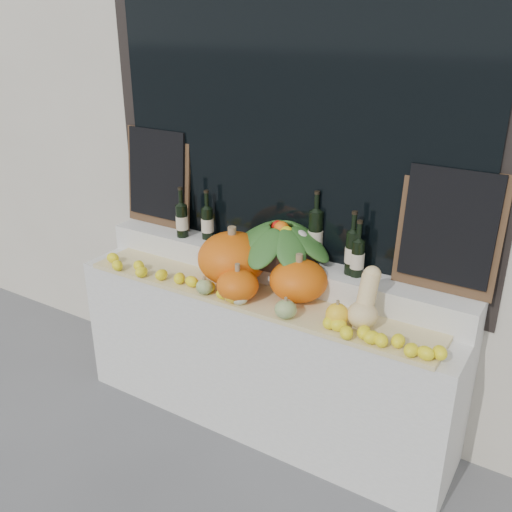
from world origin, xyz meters
TOP-DOWN VIEW (x-y plane):
  - storefront_facade at (0.00, 2.25)m, footprint 7.00×0.94m
  - display_sill at (0.00, 1.52)m, footprint 2.30×0.55m
  - rear_tier at (0.00, 1.68)m, footprint 2.30×0.25m
  - straw_bedding at (0.00, 1.40)m, footprint 2.10×0.32m
  - pumpkin_left at (-0.18, 1.49)m, footprint 0.49×0.49m
  - pumpkin_right at (0.24, 1.50)m, footprint 0.40×0.40m
  - pumpkin_center at (-0.04, 1.32)m, footprint 0.23×0.23m
  - butternut_squash at (0.64, 1.42)m, footprint 0.15×0.21m
  - decorative_gourds at (0.15, 1.30)m, footprint 0.86×0.19m
  - lemon_heap at (0.00, 1.29)m, footprint 2.20×0.16m
  - produce_bowl at (0.04, 1.66)m, footprint 0.63×0.63m
  - wine_bottle_far_left at (-0.65, 1.63)m, footprint 0.08×0.08m
  - wine_bottle_near_left at (-0.50, 1.69)m, footprint 0.08×0.08m
  - wine_bottle_tall at (0.21, 1.74)m, footprint 0.08×0.08m
  - wine_bottle_near_right at (0.46, 1.68)m, footprint 0.08×0.08m
  - wine_bottle_far_right at (0.49, 1.67)m, footprint 0.08×0.08m
  - chalkboard_left at (-0.92, 1.74)m, footprint 0.50×0.09m
  - chalkboard_right at (0.92, 1.74)m, footprint 0.50×0.09m

SIDE VIEW (x-z plane):
  - display_sill at x=0.00m, z-range 0.00..0.88m
  - straw_bedding at x=0.00m, z-range 0.88..0.90m
  - lemon_heap at x=0.00m, z-range 0.91..0.97m
  - rear_tier at x=0.00m, z-range 0.88..1.04m
  - decorative_gourds at x=0.15m, z-range 0.88..1.04m
  - pumpkin_center at x=-0.04m, z-range 0.91..1.07m
  - pumpkin_right at x=0.24m, z-range 0.91..1.13m
  - butternut_squash at x=0.64m, z-range 0.88..1.17m
  - pumpkin_left at x=-0.18m, z-range 0.91..1.20m
  - wine_bottle_near_left at x=-0.50m, z-range 0.99..1.30m
  - wine_bottle_far_right at x=0.49m, z-range 0.99..1.30m
  - wine_bottle_far_left at x=-0.65m, z-range 0.99..1.31m
  - produce_bowl at x=0.04m, z-range 1.03..1.26m
  - wine_bottle_near_right at x=0.46m, z-range 0.99..1.34m
  - wine_bottle_tall at x=0.21m, z-range 0.99..1.39m
  - chalkboard_left at x=-0.92m, z-range 1.05..1.67m
  - chalkboard_right at x=0.92m, z-range 1.05..1.67m
  - storefront_facade at x=0.00m, z-range 0.00..4.50m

